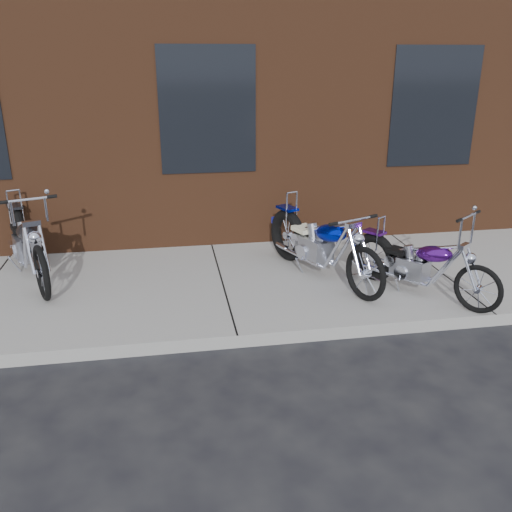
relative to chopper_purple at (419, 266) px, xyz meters
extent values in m
plane|color=black|center=(-2.35, -0.72, -0.51)|extent=(120.00, 120.00, 0.00)
cube|color=#A5A29A|center=(-2.35, 0.78, -0.44)|extent=(22.00, 3.00, 0.15)
cube|color=#59311C|center=(-2.35, 7.28, 3.49)|extent=(22.00, 10.00, 8.00)
torus|color=black|center=(-0.30, 0.42, -0.04)|extent=(0.47, 0.59, 0.64)
torus|color=black|center=(0.51, -0.72, -0.07)|extent=(0.39, 0.51, 0.58)
cube|color=#939498|center=(0.03, -0.05, -0.05)|extent=(0.41, 0.43, 0.27)
ellipsoid|color=#4E127E|center=(0.18, -0.25, 0.21)|extent=(0.47, 0.53, 0.27)
cube|color=black|center=(-0.10, 0.14, 0.13)|extent=(0.32, 0.33, 0.05)
cylinder|color=silver|center=(0.45, -0.63, 0.16)|extent=(0.18, 0.23, 0.48)
cylinder|color=silver|center=(0.38, -0.54, 0.75)|extent=(0.41, 0.31, 0.03)
cylinder|color=silver|center=(-0.26, 0.36, 0.30)|extent=(0.03, 0.03, 0.43)
cylinder|color=silver|center=(0.01, 0.17, -0.17)|extent=(0.50, 0.68, 0.04)
torus|color=black|center=(-1.27, 1.30, 0.01)|extent=(0.41, 0.75, 0.75)
torus|color=black|center=(-0.66, -0.22, -0.02)|extent=(0.32, 0.66, 0.68)
cube|color=#939498|center=(-1.02, 0.68, 0.00)|extent=(0.43, 0.50, 0.31)
ellipsoid|color=#0415B0|center=(-0.91, 0.41, 0.30)|extent=(0.46, 0.63, 0.32)
cube|color=beige|center=(-1.12, 0.93, 0.21)|extent=(0.34, 0.36, 0.06)
cylinder|color=silver|center=(-0.71, -0.09, 0.25)|extent=(0.15, 0.30, 0.56)
cylinder|color=silver|center=(-0.75, 0.03, 0.59)|extent=(0.54, 0.24, 0.03)
cylinder|color=silver|center=(-1.24, 1.22, 0.41)|extent=(0.03, 0.03, 0.50)
cylinder|color=silver|center=(-0.99, 0.94, -0.13)|extent=(0.40, 0.89, 0.05)
torus|color=black|center=(-5.09, 1.99, 0.02)|extent=(0.42, 0.76, 0.76)
torus|color=black|center=(-4.48, 0.45, -0.02)|extent=(0.32, 0.67, 0.69)
cube|color=#939498|center=(-4.84, 1.36, 0.01)|extent=(0.43, 0.50, 0.32)
ellipsoid|color=#27272C|center=(-4.73, 1.09, 0.31)|extent=(0.47, 0.64, 0.32)
cube|color=black|center=(-4.94, 1.62, 0.22)|extent=(0.34, 0.37, 0.06)
cylinder|color=silver|center=(-4.53, 0.57, 0.26)|extent=(0.15, 0.30, 0.57)
cylinder|color=silver|center=(-4.58, 0.69, 0.83)|extent=(0.55, 0.24, 0.03)
cylinder|color=silver|center=(-5.06, 1.92, 0.42)|extent=(0.03, 0.03, 0.51)
cylinder|color=silver|center=(-4.81, 1.63, -0.13)|extent=(0.40, 0.90, 0.05)
camera|label=1|loc=(-3.01, -5.77, 2.41)|focal=38.00mm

